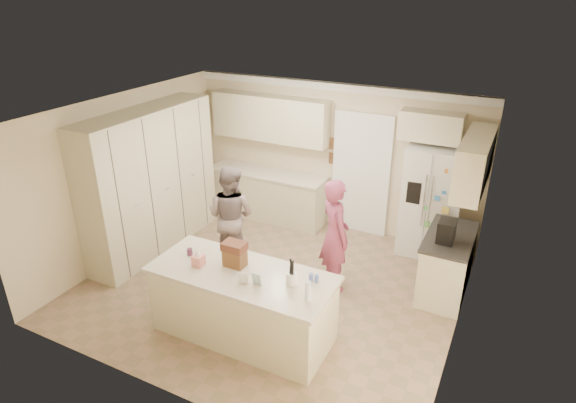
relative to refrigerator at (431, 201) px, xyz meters
The scene contains 41 objects.
floor 2.89m from the refrigerator, 131.02° to the right, with size 5.20×4.60×0.02m, color #91725C.
ceiling 3.24m from the refrigerator, 131.02° to the right, with size 5.20×4.60×0.02m, color white.
wall_back 1.86m from the refrigerator, behind, with size 5.20×0.02×2.60m, color beige.
wall_front 4.76m from the refrigerator, 112.36° to the right, with size 5.20×0.02×2.60m, color beige.
wall_left 4.89m from the refrigerator, 154.84° to the right, with size 0.02×4.60×2.60m, color beige.
wall_right 2.26m from the refrigerator, 68.72° to the right, with size 0.02×4.60×2.60m, color beige.
crown_back 2.44m from the refrigerator, behind, with size 5.20×0.08×0.12m, color white.
pantry_bank 4.52m from the refrigerator, 155.47° to the right, with size 0.60×2.60×2.35m, color beige.
back_base_cab 2.99m from the refrigerator, behind, with size 2.20×0.60×0.88m, color beige.
back_countertop 2.95m from the refrigerator, behind, with size 2.24×0.63×0.04m, color beige.
back_upper_cab 3.12m from the refrigerator, behind, with size 2.20×0.35×0.80m, color beige.
doorway_opening 1.28m from the refrigerator, behind, with size 0.90×0.06×2.10m, color black.
doorway_casing 1.27m from the refrigerator, behind, with size 1.02×0.03×2.22m, color white.
wall_frame_upper 1.91m from the refrigerator, behind, with size 0.15×0.02×0.20m, color brown.
wall_frame_lower 1.83m from the refrigerator, behind, with size 0.15×0.02×0.20m, color brown.
refrigerator is the anchor object (origin of this frame).
fridge_seam 0.35m from the refrigerator, 90.00° to the right, with size 0.01×0.02×1.78m, color gray.
fridge_dispenser 0.49m from the refrigerator, 121.08° to the right, with size 0.22×0.03×0.35m, color black.
fridge_handle_l 0.40m from the refrigerator, 97.70° to the right, with size 0.02×0.02×0.85m, color silver.
fridge_handle_r 0.40m from the refrigerator, 82.30° to the right, with size 0.02×0.02×0.85m, color silver.
over_fridge_cab 1.21m from the refrigerator, 161.14° to the left, with size 0.95×0.35×0.45m, color beige.
right_base_cab 1.27m from the refrigerator, 65.14° to the right, with size 0.60×1.20×0.88m, color beige.
right_countertop 1.18m from the refrigerator, 65.58° to the right, with size 0.63×1.24×0.04m, color #2D2B28.
right_upper_cab 1.50m from the refrigerator, 54.52° to the right, with size 0.35×1.50×0.70m, color beige.
coffee_maker 1.36m from the refrigerator, 70.64° to the right, with size 0.22×0.28×0.30m, color black.
island_base 3.58m from the refrigerator, 116.80° to the right, with size 2.20×0.90×0.88m, color beige.
island_top 3.55m from the refrigerator, 116.80° to the right, with size 2.28×0.96×0.05m, color beige.
utensil_crock 3.27m from the refrigerator, 106.97° to the right, with size 0.13×0.13×0.15m, color white.
tissue_box 3.92m from the refrigerator, 123.34° to the right, with size 0.13×0.13×0.14m, color #EA877D.
tissue_plume 3.92m from the refrigerator, 123.34° to the right, with size 0.08×0.08×0.08m, color white.
dollhouse_body 3.54m from the refrigerator, 119.70° to the right, with size 0.26×0.18×0.22m, color brown.
dollhouse_roof 3.55m from the refrigerator, 119.70° to the right, with size 0.28×0.20×0.10m, color #592D1E.
jam_jar 3.94m from the refrigerator, 127.58° to the right, with size 0.07×0.07×0.09m, color #59263F.
greeting_card_a 3.67m from the refrigerator, 113.30° to the right, with size 0.12×0.01×0.16m, color white.
greeting_card_b 3.57m from the refrigerator, 111.41° to the right, with size 0.12×0.01×0.16m, color silver.
water_bottle 3.39m from the refrigerator, 101.12° to the right, with size 0.07×0.07×0.24m, color silver.
shaker_salt 3.06m from the refrigerator, 104.85° to the right, with size 0.05×0.05×0.09m, color #475EAC.
shaker_pepper 3.04m from the refrigerator, 103.57° to the right, with size 0.05×0.05×0.09m, color #475EAC.
teen_boy 3.20m from the refrigerator, 146.72° to the right, with size 0.80×0.62×1.65m, color gray.
teen_girl 1.93m from the refrigerator, 121.16° to the right, with size 0.61×0.40×1.68m, color #A04374.
fridge_magnets 0.36m from the refrigerator, 90.00° to the right, with size 0.76×0.02×1.44m, color tan, non-canonical shape.
Camera 1 is at (2.91, -5.23, 4.10)m, focal length 30.00 mm.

